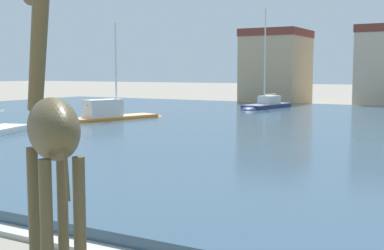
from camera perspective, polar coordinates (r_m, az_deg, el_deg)
The scene contains 6 objects.
harbor_water at distance 31.32m, azimuth 14.31°, elevation -0.62°, with size 77.00×43.77×0.39m, color #334C60.
quay_edge_coping at distance 11.96m, azimuth -16.16°, elevation -11.77°, with size 77.00×0.50×0.12m, color #ADA89E.
giraffe_statue at distance 8.18m, azimuth -15.15°, elevation -0.97°, with size 2.69×2.11×5.27m.
sailboat_orange at distance 36.00m, azimuth -8.46°, elevation 0.91°, with size 3.76×8.44×6.90m.
sailboat_navy at distance 46.56m, azimuth 7.91°, elevation 2.00°, with size 2.68×6.78×9.09m.
townhouse_end_terrace at distance 57.95m, azimuth 9.21°, elevation 6.24°, with size 6.18×7.25×8.14m.
Camera 1 is at (8.26, 1.35, 3.64)m, focal length 48.72 mm.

